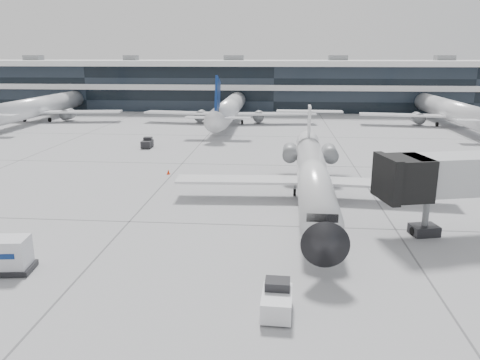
{
  "coord_description": "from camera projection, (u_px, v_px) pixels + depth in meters",
  "views": [
    {
      "loc": [
        1.31,
        -33.0,
        12.36
      ],
      "look_at": [
        -1.74,
        3.38,
        2.6
      ],
      "focal_mm": 35.0,
      "sensor_mm": 36.0,
      "label": 1
    }
  ],
  "objects": [
    {
      "name": "bg_jet_left",
      "position": [
        42.0,
        120.0,
        91.65
      ],
      "size": [
        32.0,
        40.0,
        9.6
      ],
      "primitive_type": null,
      "color": "white",
      "rests_on": "ground"
    },
    {
      "name": "bg_jet_right",
      "position": [
        447.0,
        125.0,
        85.44
      ],
      "size": [
        32.0,
        40.0,
        9.6
      ],
      "primitive_type": null,
      "color": "white",
      "rests_on": "ground"
    },
    {
      "name": "bg_jet_center",
      "position": [
        230.0,
        123.0,
        88.67
      ],
      "size": [
        32.0,
        40.0,
        9.6
      ],
      "primitive_type": null,
      "color": "white",
      "rests_on": "ground"
    },
    {
      "name": "ground",
      "position": [
        259.0,
        225.0,
        35.07
      ],
      "size": [
        220.0,
        220.0,
        0.0
      ],
      "primitive_type": "plane",
      "color": "#9A9A9C",
      "rests_on": "ground"
    },
    {
      "name": "far_tug",
      "position": [
        147.0,
        143.0,
        64.5
      ],
      "size": [
        1.32,
        2.21,
        1.4
      ],
      "rotation": [
        0.0,
        0.0,
        0.01
      ],
      "color": "black",
      "rests_on": "ground"
    },
    {
      "name": "terminal",
      "position": [
        274.0,
        87.0,
        112.72
      ],
      "size": [
        170.0,
        22.0,
        10.0
      ],
      "primitive_type": "cube",
      "color": "black",
      "rests_on": "ground"
    },
    {
      "name": "traffic_cone",
      "position": [
        168.0,
        172.0,
        50.14
      ],
      "size": [
        0.46,
        0.46,
        0.53
      ],
      "rotation": [
        0.0,
        0.0,
        -0.35
      ],
      "color": "#FF340D",
      "rests_on": "ground"
    },
    {
      "name": "baggage_tug",
      "position": [
        277.0,
        301.0,
        22.95
      ],
      "size": [
        1.56,
        2.53,
        1.58
      ],
      "rotation": [
        0.0,
        0.0,
        -0.04
      ],
      "color": "silver",
      "rests_on": "ground"
    },
    {
      "name": "regional_jet",
      "position": [
        313.0,
        174.0,
        40.73
      ],
      "size": [
        24.32,
        30.26,
        7.0
      ],
      "rotation": [
        0.0,
        0.0,
        -0.02
      ],
      "color": "silver",
      "rests_on": "ground"
    },
    {
      "name": "cargo_uld",
      "position": [
        10.0,
        255.0,
        27.36
      ],
      "size": [
        2.72,
        2.15,
        2.05
      ],
      "rotation": [
        0.0,
        0.0,
        0.12
      ],
      "color": "black",
      "rests_on": "ground"
    }
  ]
}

